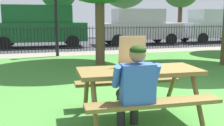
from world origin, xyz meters
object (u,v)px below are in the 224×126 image
object	(u,v)px
picnic_table_foreground	(139,80)
adult_at_table	(135,86)
parked_car_far_right	(215,26)
pizza_box_open	(135,63)
parked_car_right	(139,26)
parked_car_center	(39,25)

from	to	relation	value
picnic_table_foreground	adult_at_table	world-z (taller)	adult_at_table
picnic_table_foreground	parked_car_far_right	size ratio (longest dim) A/B	0.42
picnic_table_foreground	adult_at_table	bearing A→B (deg)	-116.94
picnic_table_foreground	adult_at_table	size ratio (longest dim) A/B	1.56
pizza_box_open	adult_at_table	world-z (taller)	pizza_box_open
picnic_table_foreground	parked_car_right	bearing A→B (deg)	68.65
parked_car_far_right	picnic_table_foreground	bearing A→B (deg)	-130.87
pizza_box_open	parked_car_center	size ratio (longest dim) A/B	0.10
pizza_box_open	parked_car_right	bearing A→B (deg)	68.33
picnic_table_foreground	parked_car_center	distance (m)	10.31
parked_car_far_right	adult_at_table	bearing A→B (deg)	-130.33
adult_at_table	parked_car_center	xyz separation A→B (m)	(-1.08, 10.71, 0.44)
parked_car_right	parked_car_far_right	xyz separation A→B (m)	(4.84, -0.00, 0.00)
pizza_box_open	parked_car_right	world-z (taller)	parked_car_right
adult_at_table	parked_car_right	distance (m)	11.52
adult_at_table	parked_car_right	bearing A→B (deg)	68.38
parked_car_right	parked_car_far_right	distance (m)	4.84
adult_at_table	parked_car_right	world-z (taller)	parked_car_right
adult_at_table	parked_car_far_right	xyz separation A→B (m)	(9.09, 10.70, 0.35)
parked_car_right	parked_car_far_right	size ratio (longest dim) A/B	0.99
parked_car_far_right	pizza_box_open	bearing A→B (deg)	-131.14
parked_car_right	adult_at_table	bearing A→B (deg)	-111.62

